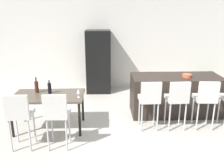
{
  "coord_description": "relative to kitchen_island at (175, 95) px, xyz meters",
  "views": [
    {
      "loc": [
        -0.91,
        -4.58,
        2.34
      ],
      "look_at": [
        -0.76,
        0.29,
        0.85
      ],
      "focal_mm": 37.79,
      "sensor_mm": 36.0,
      "label": 1
    }
  ],
  "objects": [
    {
      "name": "dining_chair_far",
      "position": [
        -2.49,
        -1.48,
        0.24
      ],
      "size": [
        0.41,
        0.41,
        1.05
      ],
      "color": "beige",
      "rests_on": "ground_plane"
    },
    {
      "name": "bar_chair_left",
      "position": [
        -0.77,
        -0.81,
        0.24
      ],
      "size": [
        0.41,
        0.41,
        1.05
      ],
      "color": "beige",
      "rests_on": "ground_plane"
    },
    {
      "name": "wine_bottle_far",
      "position": [
        -3.08,
        -0.54,
        0.41
      ],
      "size": [
        0.08,
        0.08,
        0.33
      ],
      "color": "#471E19",
      "rests_on": "dining_table"
    },
    {
      "name": "potted_plant",
      "position": [
        1.61,
        1.71,
        -0.11
      ],
      "size": [
        0.4,
        0.4,
        0.6
      ],
      "color": "beige",
      "rests_on": "ground_plane"
    },
    {
      "name": "bar_chair_right",
      "position": [
        0.37,
        -0.81,
        0.24
      ],
      "size": [
        0.42,
        0.42,
        1.05
      ],
      "color": "beige",
      "rests_on": "ground_plane"
    },
    {
      "name": "wine_bottle_right",
      "position": [
        -2.8,
        -0.61,
        0.39
      ],
      "size": [
        0.07,
        0.07,
        0.28
      ],
      "color": "black",
      "rests_on": "dining_table"
    },
    {
      "name": "back_wall",
      "position": [
        -0.75,
        2.16,
        0.99
      ],
      "size": [
        10.0,
        0.12,
        2.9
      ],
      "primitive_type": "cube",
      "color": "beige",
      "rests_on": "ground_plane"
    },
    {
      "name": "bar_chair_middle",
      "position": [
        -0.21,
        -0.81,
        0.24
      ],
      "size": [
        0.41,
        0.41,
        1.05
      ],
      "color": "beige",
      "rests_on": "ground_plane"
    },
    {
      "name": "dining_table",
      "position": [
        -2.81,
        -0.7,
        0.21
      ],
      "size": [
        1.42,
        0.82,
        0.74
      ],
      "color": "#4C4238",
      "rests_on": "ground_plane"
    },
    {
      "name": "ground_plane",
      "position": [
        -0.75,
        -0.65,
        -0.46
      ],
      "size": [
        10.0,
        10.0,
        0.0
      ],
      "primitive_type": "plane",
      "color": "#ADA89E"
    },
    {
      "name": "dining_chair_near",
      "position": [
        -3.13,
        -1.48,
        0.24
      ],
      "size": [
        0.41,
        0.41,
        1.05
      ],
      "color": "beige",
      "rests_on": "ground_plane"
    },
    {
      "name": "refrigerator",
      "position": [
        -1.85,
        1.72,
        0.46
      ],
      "size": [
        0.72,
        0.68,
        1.84
      ],
      "primitive_type": "cube",
      "color": "black",
      "rests_on": "ground_plane"
    },
    {
      "name": "wine_glass_left",
      "position": [
        -2.18,
        -0.86,
        0.4
      ],
      "size": [
        0.07,
        0.07,
        0.17
      ],
      "color": "silver",
      "rests_on": "dining_table"
    },
    {
      "name": "kitchen_island",
      "position": [
        0.0,
        0.0,
        0.0
      ],
      "size": [
        2.06,
        0.86,
        0.92
      ],
      "primitive_type": "cube",
      "color": "black",
      "rests_on": "ground_plane"
    },
    {
      "name": "fruit_bowl",
      "position": [
        0.21,
        -0.1,
        0.5
      ],
      "size": [
        0.21,
        0.21,
        0.07
      ],
      "primitive_type": "cylinder",
      "color": "#C6512D",
      "rests_on": "kitchen_island"
    }
  ]
}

